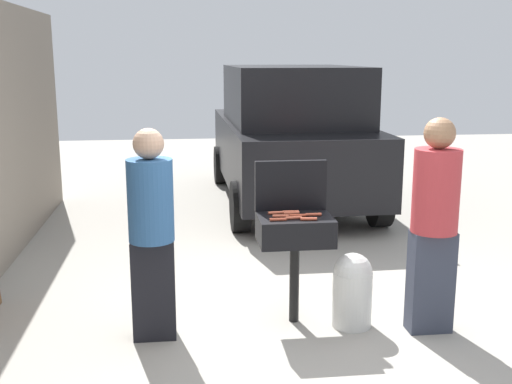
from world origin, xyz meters
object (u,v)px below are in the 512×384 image
at_px(hot_dog_0, 309,219).
at_px(hot_dog_8, 294,218).
at_px(hot_dog_3, 278,219).
at_px(person_right, 434,218).
at_px(hot_dog_2, 291,212).
at_px(parked_minivan, 290,135).
at_px(propane_tank, 352,288).
at_px(bbq_grill, 295,233).
at_px(person_left, 151,227).
at_px(hot_dog_4, 281,216).
at_px(hot_dog_5, 298,215).
at_px(hot_dog_6, 313,214).
at_px(hot_dog_7, 292,213).
at_px(hot_dog_1, 276,213).

distance_m(hot_dog_0, hot_dog_8, 0.12).
relative_size(hot_dog_3, person_right, 0.08).
distance_m(hot_dog_2, parked_minivan, 4.23).
xyz_separation_m(hot_dog_0, propane_tank, (0.37, -0.01, -0.59)).
height_order(bbq_grill, parked_minivan, parked_minivan).
bearing_deg(hot_dog_2, person_left, -165.87).
bearing_deg(parked_minivan, hot_dog_4, 78.46).
xyz_separation_m(hot_dog_5, hot_dog_6, (0.13, 0.02, 0.00)).
relative_size(hot_dog_0, hot_dog_6, 1.00).
relative_size(propane_tank, person_right, 0.36).
bearing_deg(hot_dog_6, propane_tank, -25.66).
bearing_deg(hot_dog_3, hot_dog_0, -3.45).
xyz_separation_m(hot_dog_5, parked_minivan, (0.68, 4.29, 0.11)).
height_order(hot_dog_2, hot_dog_7, same).
xyz_separation_m(person_right, parked_minivan, (-0.34, 4.57, 0.09)).
xyz_separation_m(hot_dog_1, parked_minivan, (0.84, 4.18, 0.11)).
bearing_deg(hot_dog_0, bbq_grill, 120.68).
bearing_deg(hot_dog_8, hot_dog_3, -164.23).
relative_size(hot_dog_2, propane_tank, 0.21).
bearing_deg(hot_dog_4, hot_dog_3, -110.54).
xyz_separation_m(hot_dog_5, hot_dog_7, (-0.03, 0.09, 0.00)).
height_order(hot_dog_3, person_right, person_right).
xyz_separation_m(bbq_grill, hot_dog_1, (-0.14, 0.09, 0.15)).
distance_m(hot_dog_2, person_right, 1.13).
bearing_deg(propane_tank, parked_minivan, 86.79).
xyz_separation_m(hot_dog_4, propane_tank, (0.57, -0.13, -0.59)).
relative_size(hot_dog_2, person_left, 0.08).
height_order(hot_dog_2, hot_dog_8, same).
distance_m(hot_dog_4, hot_dog_6, 0.27).
distance_m(hot_dog_4, person_left, 1.03).
bearing_deg(person_left, hot_dog_5, -6.03).
height_order(hot_dog_3, propane_tank, hot_dog_3).
distance_m(hot_dog_3, hot_dog_7, 0.24).
bearing_deg(hot_dog_3, person_right, -8.55).
distance_m(hot_dog_4, hot_dog_5, 0.14).
height_order(bbq_grill, hot_dog_6, hot_dog_6).
xyz_separation_m(hot_dog_5, propane_tank, (0.44, -0.13, -0.59)).
bearing_deg(bbq_grill, hot_dog_5, -51.89).
bearing_deg(hot_dog_5, hot_dog_4, -179.14).
relative_size(hot_dog_3, hot_dog_4, 1.00).
height_order(hot_dog_2, person_left, person_left).
height_order(hot_dog_5, hot_dog_6, same).
bearing_deg(bbq_grill, hot_dog_0, -59.32).
bearing_deg(hot_dog_0, person_left, -178.10).
height_order(bbq_grill, hot_dog_2, hot_dog_2).
bearing_deg(hot_dog_0, hot_dog_7, 115.78).
bearing_deg(hot_dog_3, hot_dog_7, 53.34).
height_order(hot_dog_3, hot_dog_7, same).
relative_size(hot_dog_1, hot_dog_4, 1.00).
xyz_separation_m(hot_dog_7, hot_dog_8, (-0.01, -0.15, 0.00)).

